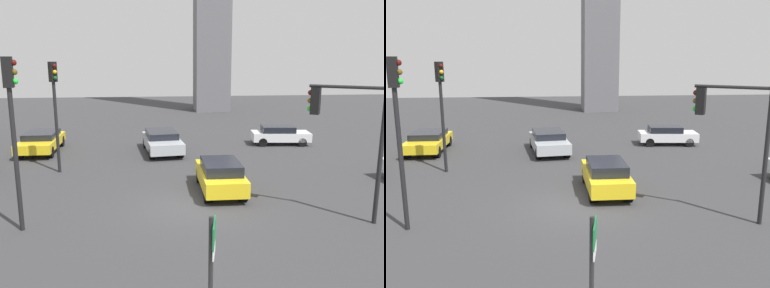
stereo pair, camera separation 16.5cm
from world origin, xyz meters
TOP-DOWN VIEW (x-y plane):
  - ground_plane at (0.00, 0.00)m, footprint 91.41×91.41m
  - direction_sign at (-0.33, -8.16)m, footprint 0.20×0.74m
  - traffic_light_0 at (-6.06, -1.65)m, footprint 0.48×0.37m
  - traffic_light_1 at (5.59, -1.70)m, footprint 2.31×1.62m
  - traffic_light_2 at (-6.31, 5.69)m, footprint 0.46×0.47m
  - car_0 at (-0.80, 9.69)m, footprint 2.60×4.96m
  - car_2 at (7.36, 11.19)m, footprint 4.07×2.05m
  - car_4 at (-8.45, 10.56)m, footprint 2.16×4.76m
  - car_5 at (1.57, 1.73)m, footprint 1.84×4.12m

SIDE VIEW (x-z plane):
  - ground_plane at x=0.00m, z-range 0.00..0.00m
  - car_2 at x=7.36m, z-range 0.04..1.33m
  - car_4 at x=-8.45m, z-range 0.07..1.35m
  - car_0 at x=-0.80m, z-range 0.06..1.41m
  - car_5 at x=1.57m, z-range 0.04..1.49m
  - direction_sign at x=-0.33m, z-range 0.47..3.23m
  - traffic_light_1 at x=5.59m, z-range 1.08..6.19m
  - traffic_light_2 at x=-6.31m, z-range 1.09..6.81m
  - traffic_light_0 at x=-6.06m, z-range 1.13..7.12m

